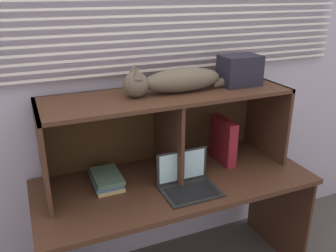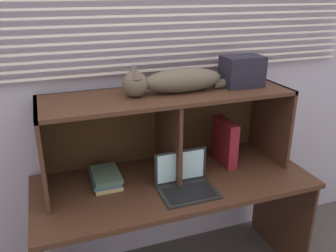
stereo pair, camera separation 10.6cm
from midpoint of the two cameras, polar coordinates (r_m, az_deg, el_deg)
The scene contains 8 objects.
back_panel_with_blinds at distance 2.21m, azimuth -4.11°, elevation 7.97°, with size 4.40×0.08×2.50m.
desk at distance 2.15m, azimuth -0.31°, elevation -11.68°, with size 1.58×0.67×0.73m.
hutch_shelf_unit at distance 2.05m, azimuth -1.88°, elevation 1.61°, with size 1.41×0.43×0.49m.
cat at distance 1.97m, azimuth -0.45°, elevation 7.26°, with size 0.79×0.15×0.17m.
laptop at distance 1.97m, azimuth 1.60°, elevation -9.03°, with size 0.30×0.23×0.20m.
binder_upright at distance 2.25m, azimuth 7.45°, elevation -2.31°, with size 0.06×0.24×0.28m, color maroon.
book_stack at distance 2.05m, azimuth -11.32°, elevation -8.43°, with size 0.16×0.24×0.06m.
storage_box at distance 2.16m, azimuth 10.00°, elevation 8.76°, with size 0.23×0.16×0.18m, color black.
Camera 1 is at (-0.74, -1.46, 1.77)m, focal length 38.08 mm.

